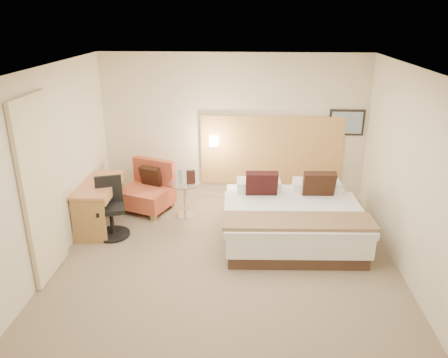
# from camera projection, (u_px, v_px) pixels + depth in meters

# --- Properties ---
(floor) EXTENTS (4.80, 5.00, 0.02)m
(floor) POSITION_uv_depth(u_px,v_px,m) (226.00, 268.00, 6.12)
(floor) COLOR #776650
(floor) RESTS_ON ground
(ceiling) EXTENTS (4.80, 5.00, 0.02)m
(ceiling) POSITION_uv_depth(u_px,v_px,m) (226.00, 69.00, 5.14)
(ceiling) COLOR white
(ceiling) RESTS_ON floor
(wall_back) EXTENTS (4.80, 0.02, 2.70)m
(wall_back) POSITION_uv_depth(u_px,v_px,m) (234.00, 129.00, 7.97)
(wall_back) COLOR beige
(wall_back) RESTS_ON floor
(wall_front) EXTENTS (4.80, 0.02, 2.70)m
(wall_front) POSITION_uv_depth(u_px,v_px,m) (208.00, 295.00, 3.29)
(wall_front) COLOR beige
(wall_front) RESTS_ON floor
(wall_left) EXTENTS (0.02, 5.00, 2.70)m
(wall_left) POSITION_uv_depth(u_px,v_px,m) (44.00, 173.00, 5.76)
(wall_left) COLOR beige
(wall_left) RESTS_ON floor
(wall_right) EXTENTS (0.02, 5.00, 2.70)m
(wall_right) POSITION_uv_depth(u_px,v_px,m) (417.00, 181.00, 5.50)
(wall_right) COLOR beige
(wall_right) RESTS_ON floor
(headboard_panel) EXTENTS (2.60, 0.04, 1.30)m
(headboard_panel) POSITION_uv_depth(u_px,v_px,m) (271.00, 151.00, 8.03)
(headboard_panel) COLOR tan
(headboard_panel) RESTS_ON wall_back
(art_frame) EXTENTS (0.62, 0.03, 0.47)m
(art_frame) POSITION_uv_depth(u_px,v_px,m) (347.00, 122.00, 7.77)
(art_frame) COLOR black
(art_frame) RESTS_ON wall_back
(art_canvas) EXTENTS (0.54, 0.01, 0.39)m
(art_canvas) POSITION_uv_depth(u_px,v_px,m) (347.00, 123.00, 7.76)
(art_canvas) COLOR #748BA0
(art_canvas) RESTS_ON wall_back
(lamp_arm) EXTENTS (0.02, 0.12, 0.02)m
(lamp_arm) POSITION_uv_depth(u_px,v_px,m) (214.00, 140.00, 7.97)
(lamp_arm) COLOR white
(lamp_arm) RESTS_ON wall_back
(lamp_shade) EXTENTS (0.15, 0.15, 0.15)m
(lamp_shade) POSITION_uv_depth(u_px,v_px,m) (214.00, 141.00, 7.92)
(lamp_shade) COLOR #F4E3BE
(lamp_shade) RESTS_ON wall_back
(curtain) EXTENTS (0.06, 0.90, 2.42)m
(curtain) POSITION_uv_depth(u_px,v_px,m) (41.00, 190.00, 5.57)
(curtain) COLOR beige
(curtain) RESTS_ON wall_left
(bottle_a) EXTENTS (0.08, 0.08, 0.22)m
(bottle_a) POSITION_uv_depth(u_px,v_px,m) (180.00, 176.00, 7.44)
(bottle_a) COLOR #90CADF
(bottle_a) RESTS_ON side_table
(bottle_b) EXTENTS (0.08, 0.08, 0.22)m
(bottle_b) POSITION_uv_depth(u_px,v_px,m) (181.00, 176.00, 7.44)
(bottle_b) COLOR #9BCEF0
(bottle_b) RESTS_ON side_table
(menu_folder) EXTENTS (0.15, 0.10, 0.24)m
(menu_folder) POSITION_uv_depth(u_px,v_px,m) (191.00, 177.00, 7.38)
(menu_folder) COLOR #321814
(menu_folder) RESTS_ON side_table
(bed) EXTENTS (2.16, 2.11, 1.02)m
(bed) POSITION_uv_depth(u_px,v_px,m) (291.00, 217.00, 6.84)
(bed) COLOR #3E291F
(bed) RESTS_ON floor
(lounge_chair) EXTENTS (1.03, 0.98, 0.87)m
(lounge_chair) POSITION_uv_depth(u_px,v_px,m) (148.00, 191.00, 7.81)
(lounge_chair) COLOR #AC8451
(lounge_chair) RESTS_ON floor
(side_table) EXTENTS (0.69, 0.69, 0.61)m
(side_table) POSITION_uv_depth(u_px,v_px,m) (185.00, 198.00, 7.54)
(side_table) COLOR silver
(side_table) RESTS_ON floor
(desk) EXTENTS (0.60, 1.25, 0.77)m
(desk) POSITION_uv_depth(u_px,v_px,m) (100.00, 192.00, 7.07)
(desk) COLOR #BA7348
(desk) RESTS_ON floor
(desk_chair) EXTENTS (0.67, 0.67, 0.94)m
(desk_chair) POSITION_uv_depth(u_px,v_px,m) (111.00, 212.00, 6.87)
(desk_chair) COLOR black
(desk_chair) RESTS_ON floor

